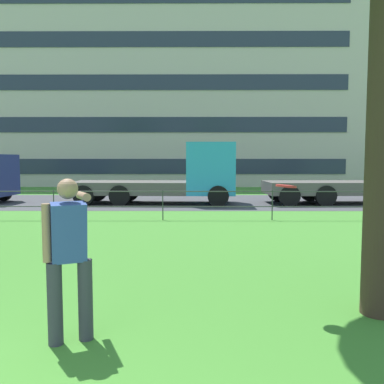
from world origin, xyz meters
The scene contains 7 objects.
street_strip centered at (0.00, 17.20, 0.00)m, with size 80.00×7.13×0.01m, color #424247.
park_fence centered at (0.00, 11.31, 0.67)m, with size 32.61×0.04×1.00m.
person_thrower centered at (1.50, 2.39, 0.97)m, with size 0.48×0.87×1.79m.
frisbee centered at (4.05, 3.35, 1.65)m, with size 0.28×0.27×0.05m.
flatbed_truck_center centered at (2.11, 16.24, 1.22)m, with size 7.37×2.62×2.75m.
flatbed_truck_right centered at (10.88, 16.38, 1.22)m, with size 7.36×2.61×2.75m.
apartment_building_background centered at (-2.07, 34.01, 7.76)m, with size 38.23×13.28×15.51m.
Camera 1 is at (2.85, -1.87, 1.99)m, focal length 37.55 mm.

